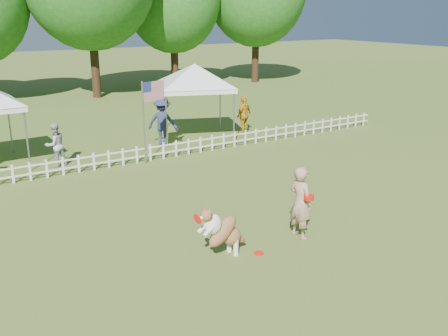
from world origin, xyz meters
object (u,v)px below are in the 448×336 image
(spectator_a, at_px, (55,145))
(spectator_c, at_px, (244,115))
(frisbee_on_turf, at_px, (259,253))
(canopy_tent_right, at_px, (195,102))
(handler, at_px, (300,203))
(spectator_b, at_px, (163,122))
(flag_pole, at_px, (144,123))
(dog, at_px, (223,231))

(spectator_a, distance_m, spectator_c, 7.93)
(frisbee_on_turf, height_order, canopy_tent_right, canopy_tent_right)
(canopy_tent_right, bearing_deg, handler, -85.29)
(canopy_tent_right, bearing_deg, spectator_b, -145.03)
(spectator_a, height_order, spectator_c, spectator_c)
(handler, relative_size, spectator_a, 1.15)
(frisbee_on_turf, relative_size, flag_pole, 0.08)
(dog, relative_size, spectator_b, 0.65)
(dog, relative_size, flag_pole, 0.43)
(canopy_tent_right, relative_size, spectator_c, 1.82)
(frisbee_on_turf, distance_m, flag_pole, 7.64)
(dog, xyz_separation_m, canopy_tent_right, (4.56, 9.49, 0.86))
(spectator_b, distance_m, spectator_c, 3.72)
(flag_pole, height_order, spectator_a, flag_pole)
(dog, distance_m, flag_pole, 7.38)
(handler, height_order, spectator_b, spectator_b)
(handler, distance_m, spectator_b, 9.16)
(dog, xyz_separation_m, frisbee_on_turf, (0.72, -0.28, -0.60))
(handler, bearing_deg, spectator_b, -10.48)
(frisbee_on_turf, xyz_separation_m, flag_pole, (0.62, 7.49, 1.39))
(dog, bearing_deg, spectator_c, 45.79)
(dog, height_order, spectator_a, spectator_a)
(frisbee_on_turf, relative_size, spectator_c, 0.14)
(dog, height_order, spectator_c, spectator_c)
(dog, bearing_deg, frisbee_on_turf, -28.94)
(frisbee_on_turf, xyz_separation_m, spectator_c, (5.87, 9.24, 0.80))
(dog, distance_m, spectator_b, 9.49)
(spectator_b, bearing_deg, dog, 116.89)
(spectator_b, xyz_separation_m, spectator_c, (3.71, -0.07, -0.13))
(handler, bearing_deg, flag_pole, 0.19)
(canopy_tent_right, distance_m, spectator_c, 2.21)
(flag_pole, bearing_deg, spectator_b, 29.57)
(spectator_b, bearing_deg, spectator_c, -136.43)
(handler, relative_size, spectator_b, 0.91)
(handler, distance_m, spectator_c, 10.15)
(spectator_a, bearing_deg, canopy_tent_right, 171.78)
(dog, xyz_separation_m, spectator_b, (2.88, 9.03, 0.33))
(spectator_a, relative_size, spectator_b, 0.79)
(spectator_a, bearing_deg, dog, 81.08)
(frisbee_on_turf, distance_m, spectator_c, 10.98)
(handler, relative_size, canopy_tent_right, 0.58)
(frisbee_on_turf, distance_m, spectator_a, 9.05)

